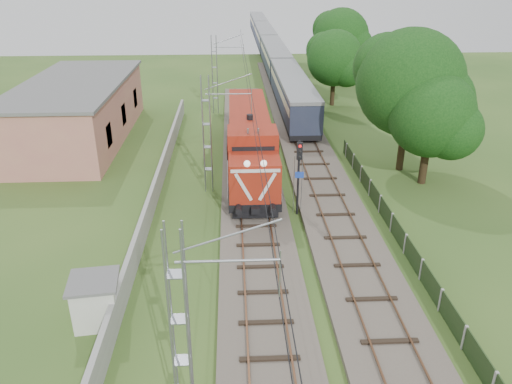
{
  "coord_description": "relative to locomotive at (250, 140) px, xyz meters",
  "views": [
    {
      "loc": [
        -1.29,
        -20.07,
        14.47
      ],
      "look_at": [
        0.03,
        6.69,
        2.2
      ],
      "focal_mm": 35.0,
      "sensor_mm": 36.0,
      "label": 1
    }
  ],
  "objects": [
    {
      "name": "fence",
      "position": [
        8.0,
        -12.81,
        -1.78
      ],
      "size": [
        0.12,
        32.0,
        1.2
      ],
      "color": "black",
      "rests_on": "ground"
    },
    {
      "name": "tree_c",
      "position": [
        10.04,
        18.82,
        2.74
      ],
      "size": [
        6.33,
        6.03,
        8.21
      ],
      "color": "#372A16",
      "rests_on": "ground"
    },
    {
      "name": "ground",
      "position": [
        0.0,
        -15.81,
        -2.38
      ],
      "size": [
        140.0,
        140.0,
        0.0
      ],
      "primitive_type": "plane",
      "color": "#2E4F1D",
      "rests_on": "ground"
    },
    {
      "name": "tree_a",
      "position": [
        12.43,
        -3.3,
        2.65
      ],
      "size": [
        6.22,
        5.92,
        8.06
      ],
      "color": "#372A16",
      "rests_on": "ground"
    },
    {
      "name": "track_main",
      "position": [
        0.0,
        -8.81,
        -2.2
      ],
      "size": [
        4.2,
        70.0,
        0.45
      ],
      "color": "#6B6054",
      "rests_on": "ground"
    },
    {
      "name": "track_side",
      "position": [
        5.0,
        4.19,
        -2.2
      ],
      "size": [
        4.2,
        80.0,
        0.45
      ],
      "color": "#6B6054",
      "rests_on": "ground"
    },
    {
      "name": "station_building",
      "position": [
        -15.0,
        8.19,
        0.25
      ],
      "size": [
        8.4,
        20.4,
        5.22
      ],
      "color": "#B0655F",
      "rests_on": "ground"
    },
    {
      "name": "tree_d",
      "position": [
        12.93,
        29.74,
        3.59
      ],
      "size": [
        7.39,
        7.03,
        9.57
      ],
      "color": "#372A16",
      "rests_on": "ground"
    },
    {
      "name": "relay_hut",
      "position": [
        -7.4,
        -17.75,
        -1.28
      ],
      "size": [
        2.34,
        2.34,
        2.17
      ],
      "color": "silver",
      "rests_on": "ground"
    },
    {
      "name": "catenary",
      "position": [
        -2.95,
        -3.81,
        1.67
      ],
      "size": [
        3.31,
        70.0,
        8.0
      ],
      "color": "gray",
      "rests_on": "ground"
    },
    {
      "name": "coach_rake",
      "position": [
        5.0,
        48.08,
        0.06
      ],
      "size": [
        2.92,
        86.99,
        3.37
      ],
      "color": "black",
      "rests_on": "ground"
    },
    {
      "name": "locomotive",
      "position": [
        0.0,
        0.0,
        0.0
      ],
      "size": [
        3.23,
        18.44,
        4.68
      ],
      "color": "black",
      "rests_on": "ground"
    },
    {
      "name": "boundary_wall",
      "position": [
        -6.5,
        -3.81,
        -1.63
      ],
      "size": [
        0.25,
        40.0,
        1.5
      ],
      "primitive_type": "cube",
      "color": "#9E9E99",
      "rests_on": "ground"
    },
    {
      "name": "tree_b",
      "position": [
        11.65,
        -0.62,
        4.22
      ],
      "size": [
        8.15,
        7.76,
        10.57
      ],
      "color": "#372A16",
      "rests_on": "ground"
    },
    {
      "name": "signal_post",
      "position": [
        2.7,
        -7.87,
        0.98
      ],
      "size": [
        0.54,
        0.42,
        4.89
      ],
      "color": "black",
      "rests_on": "ground"
    }
  ]
}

